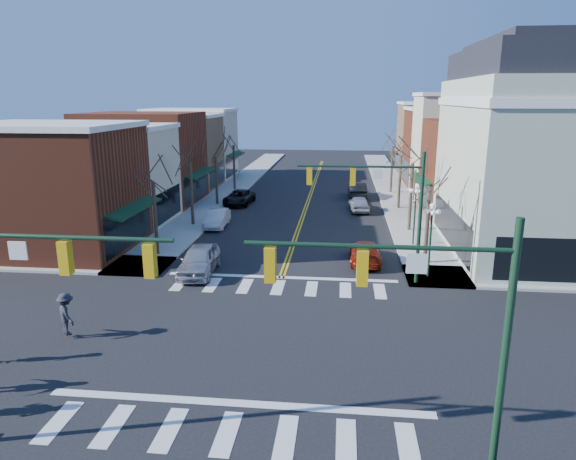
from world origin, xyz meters
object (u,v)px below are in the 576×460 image
(lamppost_midblock, at_px, (415,204))
(car_left_far, at_px, (239,197))
(car_left_mid, at_px, (217,219))
(car_right_far, at_px, (357,190))
(victorian_corner, at_px, (555,150))
(car_left_near, at_px, (199,260))
(car_right_near, at_px, (365,252))
(car_right_mid, at_px, (359,204))
(pedestrian_dark_b, at_px, (66,314))
(lamppost_corner, at_px, (431,227))

(lamppost_midblock, xyz_separation_m, car_left_far, (-14.60, 12.57, -2.29))
(car_left_mid, xyz_separation_m, car_right_far, (11.20, 13.43, 0.12))
(victorian_corner, distance_m, car_right_far, 22.07)
(car_left_near, bearing_deg, victorian_corner, 14.06)
(car_right_near, height_order, car_right_mid, car_right_mid)
(car_left_far, height_order, car_right_near, car_left_far)
(car_left_near, distance_m, car_right_near, 10.09)
(car_left_near, xyz_separation_m, car_left_far, (-1.60, 19.57, -0.13))
(car_right_near, relative_size, car_right_far, 0.95)
(car_right_mid, bearing_deg, car_left_near, 56.54)
(car_right_mid, xyz_separation_m, pedestrian_dark_b, (-12.90, -26.34, 0.37))
(pedestrian_dark_b, bearing_deg, car_right_near, -94.81)
(car_left_near, bearing_deg, car_right_near, 15.03)
(car_right_near, bearing_deg, car_right_mid, -89.85)
(car_left_far, distance_m, car_right_mid, 11.35)
(victorian_corner, height_order, car_right_near, victorian_corner)
(lamppost_midblock, xyz_separation_m, car_left_near, (-13.00, -7.00, -2.16))
(car_right_far, bearing_deg, lamppost_corner, 95.58)
(victorian_corner, bearing_deg, car_left_mid, 169.29)
(car_right_mid, xyz_separation_m, car_right_far, (0.00, 6.50, 0.10))
(car_left_mid, relative_size, car_right_near, 0.89)
(car_right_near, distance_m, car_right_far, 21.16)
(lamppost_midblock, bearing_deg, car_left_mid, 165.29)
(lamppost_corner, bearing_deg, car_left_near, -177.80)
(victorian_corner, bearing_deg, pedestrian_dark_b, -148.49)
(lamppost_midblock, distance_m, car_right_far, 17.73)
(car_right_far, relative_size, pedestrian_dark_b, 2.62)
(lamppost_corner, height_order, lamppost_midblock, same)
(car_left_mid, height_order, pedestrian_dark_b, pedestrian_dark_b)
(lamppost_corner, bearing_deg, lamppost_midblock, 90.00)
(victorian_corner, distance_m, pedestrian_dark_b, 29.39)
(car_left_near, height_order, car_left_mid, car_left_near)
(lamppost_corner, distance_m, car_right_mid, 17.74)
(car_left_mid, xyz_separation_m, car_left_far, (0.00, 8.74, 0.00))
(car_left_mid, xyz_separation_m, car_right_near, (11.20, -7.72, -0.01))
(car_right_far, bearing_deg, lamppost_midblock, 98.58)
(car_right_near, xyz_separation_m, pedestrian_dark_b, (-12.90, -11.69, 0.40))
(car_right_mid, height_order, car_right_far, car_right_far)
(car_left_far, bearing_deg, lamppost_corner, -48.55)
(car_left_near, distance_m, car_left_far, 19.64)
(car_left_near, distance_m, car_right_far, 26.10)
(car_left_near, bearing_deg, car_left_mid, 95.49)
(victorian_corner, bearing_deg, car_right_far, 123.37)
(lamppost_corner, relative_size, car_right_mid, 1.06)
(lamppost_corner, height_order, pedestrian_dark_b, lamppost_corner)
(lamppost_midblock, xyz_separation_m, car_right_near, (-3.40, -3.89, -2.30))
(lamppost_midblock, relative_size, car_right_mid, 1.06)
(car_left_near, xyz_separation_m, car_right_mid, (9.60, 17.76, -0.11))
(victorian_corner, height_order, lamppost_corner, victorian_corner)
(car_left_near, height_order, pedestrian_dark_b, pedestrian_dark_b)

